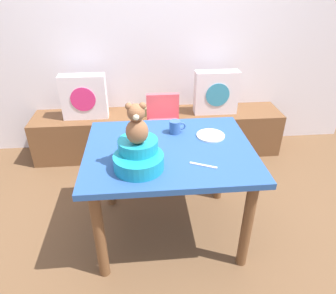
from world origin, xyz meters
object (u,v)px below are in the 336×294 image
Objects in this scene: pillow_floral_left at (84,97)px; dinner_plate_near at (211,135)px; pillow_floral_right at (216,93)px; teddy_bear at (137,125)px; highchair at (164,127)px; book_stack at (147,110)px; coffee_mug at (175,127)px; infant_seat_teal at (138,156)px; dining_table at (169,162)px; ketchup_bottle at (139,135)px.

dinner_plate_near is (1.04, -1.04, 0.07)m from pillow_floral_left.
pillow_floral_right is 1.76× the size of teddy_bear.
pillow_floral_left is 0.88m from highchair.
pillow_floral_left is 2.20× the size of book_stack.
coffee_mug is at bearing -79.67° from book_stack.
book_stack is 0.61× the size of infant_seat_teal.
dining_table is at bearing -58.02° from pillow_floral_left.
dinner_plate_near is (0.51, 0.34, -0.07)m from infant_seat_teal.
highchair is 0.72m from dinner_plate_near.
book_stack is (-0.71, 0.02, -0.18)m from pillow_floral_right.
highchair is at bearing -143.93° from pillow_floral_right.
infant_seat_teal is at bearing -120.08° from pillow_floral_right.
teddy_bear reaches higher than dinner_plate_near.
highchair is at bearing -28.74° from pillow_floral_left.
pillow_floral_left is 1.33× the size of infant_seat_teal.
dinner_plate_near is (0.51, 0.34, -0.27)m from teddy_bear.
dinner_plate_near is at bearing -68.14° from book_stack.
book_stack is 1.17m from dinner_plate_near.
ketchup_bottle is 0.52m from dinner_plate_near.
book_stack is at bearing 178.31° from pillow_floral_right.
coffee_mug reaches higher than book_stack.
book_stack is 1.49m from teddy_bear.
dining_table is (-0.59, -1.18, -0.05)m from pillow_floral_right.
book_stack is 1.43m from infant_seat_teal.
ketchup_bottle reaches higher than book_stack.
coffee_mug is at bearing 33.49° from ketchup_bottle.
ketchup_bottle is at bearing -146.51° from coffee_mug.
pillow_floral_left is 0.64m from book_stack.
book_stack is at bearing 86.44° from teddy_bear.
pillow_floral_right is 1.60m from infant_seat_teal.
dining_table is at bearing 44.39° from teddy_bear.
pillow_floral_left is at bearing 111.12° from teddy_bear.
dining_table is at bearing -84.45° from book_stack.
highchair is at bearing 73.05° from ketchup_bottle.
infant_seat_teal is at bearing -68.87° from pillow_floral_left.
highchair is at bearing 76.75° from teddy_bear.
ketchup_bottle is at bearing 88.30° from infant_seat_teal.
pillow_floral_right is 0.73m from book_stack.
dinner_plate_near is (0.25, -0.08, -0.04)m from coffee_mug.
pillow_floral_right is at bearing 55.16° from ketchup_bottle.
pillow_floral_right is 1.10m from coffee_mug.
teddy_bear is at bearing -91.69° from ketchup_bottle.
teddy_bear is 0.67m from dinner_plate_near.
highchair is (0.76, -0.42, -0.16)m from pillow_floral_left.
pillow_floral_right is at bearing 59.93° from teddy_bear.
teddy_bear is (-0.80, -1.38, 0.34)m from pillow_floral_right.
book_stack is at bearing 1.94° from pillow_floral_left.
infant_seat_teal is at bearing -93.56° from book_stack.
dining_table is at bearing 44.31° from infant_seat_teal.
ketchup_bottle is 0.92× the size of dinner_plate_near.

